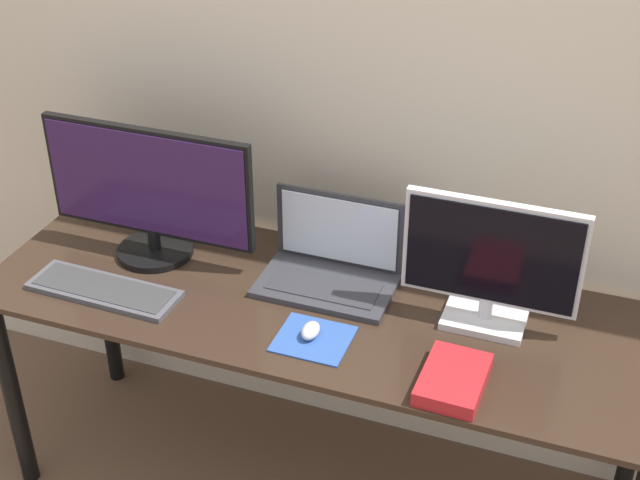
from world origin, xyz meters
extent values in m
cube|color=beige|center=(0.00, 0.70, 1.25)|extent=(7.00, 0.05, 2.50)
cube|color=#332319|center=(0.00, 0.32, 0.71)|extent=(1.87, 0.63, 0.02)
cylinder|color=black|center=(-0.88, 0.06, 0.35)|extent=(0.05, 0.05, 0.70)
cylinder|color=black|center=(-0.88, 0.57, 0.35)|extent=(0.05, 0.05, 0.70)
cylinder|color=black|center=(0.88, 0.57, 0.35)|extent=(0.05, 0.05, 0.70)
cylinder|color=black|center=(-0.54, 0.39, 0.73)|extent=(0.22, 0.22, 0.02)
cylinder|color=black|center=(-0.54, 0.39, 0.77)|extent=(0.04, 0.04, 0.06)
cube|color=black|center=(-0.54, 0.39, 0.95)|extent=(0.63, 0.02, 0.33)
cube|color=#331947|center=(-0.54, 0.38, 0.95)|extent=(0.61, 0.01, 0.30)
cube|color=silver|center=(0.43, 0.39, 0.73)|extent=(0.21, 0.15, 0.02)
cylinder|color=silver|center=(0.43, 0.39, 0.77)|extent=(0.04, 0.04, 0.06)
cube|color=silver|center=(0.43, 0.39, 0.93)|extent=(0.45, 0.02, 0.29)
cube|color=black|center=(0.43, 0.38, 0.93)|extent=(0.43, 0.01, 0.27)
cube|color=#333338|center=(-0.01, 0.39, 0.73)|extent=(0.37, 0.23, 0.02)
cube|color=#2D2D33|center=(-0.01, 0.37, 0.74)|extent=(0.31, 0.12, 0.00)
cube|color=#333338|center=(-0.01, 0.51, 0.85)|extent=(0.37, 0.01, 0.22)
cube|color=silver|center=(-0.01, 0.50, 0.85)|extent=(0.34, 0.01, 0.19)
cube|color=#4C4C51|center=(-0.57, 0.16, 0.72)|extent=(0.43, 0.15, 0.02)
cube|color=#383838|center=(-0.57, 0.16, 0.73)|extent=(0.40, 0.12, 0.00)
cube|color=#2D519E|center=(0.04, 0.16, 0.72)|extent=(0.19, 0.17, 0.00)
ellipsoid|color=silver|center=(0.03, 0.17, 0.74)|extent=(0.04, 0.07, 0.04)
cube|color=red|center=(0.41, 0.11, 0.74)|extent=(0.15, 0.22, 0.04)
cube|color=white|center=(0.41, 0.11, 0.74)|extent=(0.15, 0.21, 0.03)
camera|label=1|loc=(0.67, -1.52, 2.13)|focal=50.00mm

